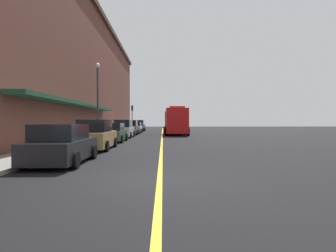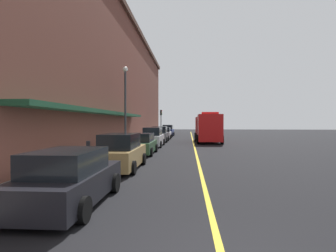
{
  "view_description": "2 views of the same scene",
  "coord_description": "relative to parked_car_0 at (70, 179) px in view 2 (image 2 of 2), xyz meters",
  "views": [
    {
      "loc": [
        0.1,
        -8.46,
        1.73
      ],
      "look_at": [
        0.66,
        23.68,
        1.16
      ],
      "focal_mm": 30.43,
      "sensor_mm": 36.0,
      "label": 1
    },
    {
      "loc": [
        -0.59,
        -4.25,
        2.39
      ],
      "look_at": [
        -2.59,
        21.76,
        1.99
      ],
      "focal_mm": 28.35,
      "sensor_mm": 36.0,
      "label": 2
    }
  ],
  "objects": [
    {
      "name": "parked_car_5",
      "position": [
        0.0,
        30.4,
        0.0
      ],
      "size": [
        2.05,
        4.81,
        1.6
      ],
      "rotation": [
        0.0,
        0.0,
        1.58
      ],
      "color": "silver",
      "rests_on": "ground"
    },
    {
      "name": "parking_meter_0",
      "position": [
        -1.36,
        6.39,
        0.3
      ],
      "size": [
        0.14,
        0.18,
        1.33
      ],
      "color": "#4C4C51",
      "rests_on": "sidewalk_left"
    },
    {
      "name": "parked_car_6",
      "position": [
        0.01,
        36.91,
        0.12
      ],
      "size": [
        2.0,
        4.68,
        1.9
      ],
      "rotation": [
        0.0,
        0.0,
        1.56
      ],
      "color": "navy",
      "rests_on": "ground"
    },
    {
      "name": "parked_car_1",
      "position": [
        0.01,
        5.81,
        0.08
      ],
      "size": [
        2.03,
        4.64,
        1.81
      ],
      "rotation": [
        0.0,
        0.0,
        1.58
      ],
      "color": "#A5844C",
      "rests_on": "ground"
    },
    {
      "name": "parked_car_2",
      "position": [
        -0.05,
        12.06,
        -0.02
      ],
      "size": [
        2.01,
        4.44,
        1.56
      ],
      "rotation": [
        0.0,
        0.0,
        1.57
      ],
      "color": "#2D5133",
      "rests_on": "ground"
    },
    {
      "name": "lane_center_stripe",
      "position": [
        3.99,
        21.91,
        -0.75
      ],
      "size": [
        0.16,
        70.0,
        0.01
      ],
      "primitive_type": "cube",
      "color": "gold",
      "rests_on": "ground"
    },
    {
      "name": "parking_meter_3",
      "position": [
        -1.36,
        36.77,
        0.3
      ],
      "size": [
        0.14,
        0.18,
        1.33
      ],
      "color": "#4C4C51",
      "rests_on": "sidewalk_left"
    },
    {
      "name": "parked_car_3",
      "position": [
        -0.03,
        18.29,
        0.11
      ],
      "size": [
        1.99,
        4.82,
        1.86
      ],
      "rotation": [
        0.0,
        0.0,
        1.57
      ],
      "color": "silver",
      "rests_on": "ground"
    },
    {
      "name": "brick_building_left",
      "position": [
        -7.83,
        20.9,
        6.72
      ],
      "size": [
        10.02,
        64.0,
        14.94
      ],
      "color": "brown",
      "rests_on": "ground"
    },
    {
      "name": "parking_meter_2",
      "position": [
        -1.36,
        4.93,
        0.3
      ],
      "size": [
        0.14,
        0.18,
        1.33
      ],
      "color": "#4C4C51",
      "rests_on": "sidewalk_left"
    },
    {
      "name": "sidewalk_left",
      "position": [
        -2.21,
        21.91,
        -0.68
      ],
      "size": [
        2.4,
        70.0,
        0.15
      ],
      "primitive_type": "cube",
      "color": "gray",
      "rests_on": "ground"
    },
    {
      "name": "parked_car_0",
      "position": [
        0.0,
        0.0,
        0.0
      ],
      "size": [
        2.08,
        4.45,
        1.6
      ],
      "rotation": [
        0.0,
        0.0,
        1.58
      ],
      "color": "black",
      "rests_on": "ground"
    },
    {
      "name": "fire_truck",
      "position": [
        5.68,
        24.2,
        0.89
      ],
      "size": [
        2.97,
        8.16,
        3.45
      ],
      "rotation": [
        0.0,
        0.0,
        -1.56
      ],
      "color": "red",
      "rests_on": "ground"
    },
    {
      "name": "parked_car_4",
      "position": [
        -0.04,
        24.41,
        0.1
      ],
      "size": [
        2.07,
        4.28,
        1.84
      ],
      "rotation": [
        0.0,
        0.0,
        1.57
      ],
      "color": "#595B60",
      "rests_on": "ground"
    },
    {
      "name": "traffic_light_near",
      "position": [
        -1.3,
        38.21,
        2.4
      ],
      "size": [
        0.38,
        0.36,
        4.3
      ],
      "color": "#232326",
      "rests_on": "sidewalk_left"
    },
    {
      "name": "ground_plane",
      "position": [
        3.99,
        21.91,
        -0.76
      ],
      "size": [
        112.0,
        112.0,
        0.0
      ],
      "primitive_type": "plane",
      "color": "black"
    },
    {
      "name": "parking_meter_1",
      "position": [
        -1.36,
        8.58,
        0.3
      ],
      "size": [
        0.14,
        0.18,
        1.33
      ],
      "color": "#4C4C51",
      "rests_on": "sidewalk_left"
    },
    {
      "name": "street_lamp_left",
      "position": [
        -1.96,
        14.92,
        3.64
      ],
      "size": [
        0.44,
        0.44,
        6.94
      ],
      "color": "#33383D",
      "rests_on": "sidewalk_left"
    }
  ]
}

